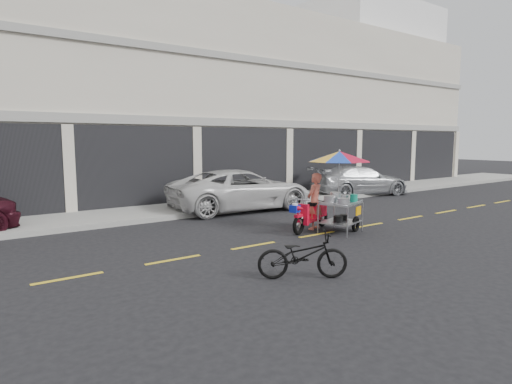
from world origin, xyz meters
TOP-DOWN VIEW (x-y plane):
  - ground at (0.00, 0.00)m, footprint 90.00×90.00m
  - sidewalk at (0.00, 5.50)m, footprint 45.00×3.00m
  - shophouse_block at (2.82, 10.59)m, footprint 36.00×8.11m
  - centerline at (0.00, 0.00)m, footprint 42.00×0.10m
  - white_pickup at (0.60, 4.39)m, footprint 5.27×2.84m
  - silver_pickup at (7.07, 4.70)m, footprint 4.74×2.83m
  - near_bicycle at (-2.66, -2.40)m, footprint 1.63×1.31m
  - food_vendor_rig at (0.60, 0.15)m, footprint 2.54×2.12m

SIDE VIEW (x-z plane):
  - ground at x=0.00m, z-range 0.00..0.00m
  - centerline at x=0.00m, z-range 0.00..0.01m
  - sidewalk at x=0.00m, z-range 0.00..0.15m
  - near_bicycle at x=-2.66m, z-range 0.00..0.83m
  - silver_pickup at x=7.07m, z-range 0.00..1.29m
  - white_pickup at x=0.60m, z-range 0.00..1.40m
  - food_vendor_rig at x=0.60m, z-range 0.28..2.46m
  - shophouse_block at x=2.82m, z-range -0.96..9.44m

